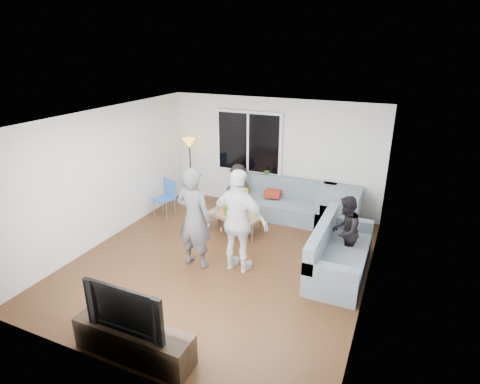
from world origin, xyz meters
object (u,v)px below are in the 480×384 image
at_px(player_right, 239,222).
at_px(spectator_right, 345,231).
at_px(sofa_right_section, 341,249).
at_px(side_chair, 164,199).
at_px(player_left, 194,218).
at_px(coffee_table, 235,223).
at_px(television, 129,306).
at_px(sofa_back_section, 281,199).
at_px(tv_console, 134,341).
at_px(floor_lamp, 191,169).
at_px(spectator_back, 238,187).

bearing_deg(player_right, spectator_right, -145.43).
height_order(sofa_right_section, side_chair, side_chair).
bearing_deg(player_left, coffee_table, -90.36).
xyz_separation_m(sofa_right_section, television, (-2.01, -3.03, 0.33)).
distance_m(sofa_back_section, tv_console, 4.79).
distance_m(tv_console, television, 0.54).
bearing_deg(player_right, side_chair, -24.05).
bearing_deg(floor_lamp, spectator_back, -4.81).
relative_size(sofa_right_section, player_right, 1.09).
distance_m(player_left, spectator_back, 2.65).
relative_size(spectator_back, television, 1.00).
bearing_deg(sofa_back_section, side_chair, -156.38).
bearing_deg(sofa_right_section, player_left, 109.20).
bearing_deg(spectator_right, sofa_back_section, -125.69).
relative_size(coffee_table, side_chair, 1.28).
xyz_separation_m(coffee_table, side_chair, (-1.78, 0.04, 0.23)).
xyz_separation_m(sofa_back_section, side_chair, (-2.42, -1.06, 0.01)).
distance_m(player_right, tv_console, 2.50).
distance_m(side_chair, floor_lamp, 1.25).
relative_size(side_chair, floor_lamp, 0.55).
relative_size(coffee_table, television, 0.99).
relative_size(floor_lamp, spectator_back, 1.40).
xyz_separation_m(side_chair, player_left, (1.69, -1.51, 0.48)).
xyz_separation_m(tv_console, television, (0.00, 0.00, 0.54)).
distance_m(spectator_right, spectator_back, 3.10).
bearing_deg(television, player_left, 99.70).
height_order(sofa_right_section, floor_lamp, floor_lamp).
relative_size(sofa_back_section, spectator_right, 1.79).
distance_m(sofa_back_section, player_left, 2.72).
relative_size(spectator_right, television, 1.16).
bearing_deg(tv_console, television, 0.00).
distance_m(side_chair, spectator_right, 4.10).
height_order(sofa_back_section, sofa_right_section, same).
distance_m(side_chair, player_left, 2.32).
bearing_deg(sofa_right_section, coffee_table, 74.30).
height_order(coffee_table, side_chair, side_chair).
distance_m(coffee_table, television, 3.73).
relative_size(floor_lamp, player_right, 0.85).
bearing_deg(sofa_right_section, spectator_right, 0.00).
bearing_deg(side_chair, player_left, -21.99).
xyz_separation_m(floor_lamp, player_right, (2.45, -2.54, 0.13)).
relative_size(player_right, spectator_back, 1.64).
xyz_separation_m(sofa_back_section, player_left, (-0.73, -2.57, 0.49)).
bearing_deg(coffee_table, sofa_right_section, -15.70).
bearing_deg(spectator_right, player_right, -54.14).
xyz_separation_m(sofa_back_section, player_right, (0.03, -2.40, 0.49)).
relative_size(player_left, spectator_back, 1.64).
bearing_deg(tv_console, spectator_back, 98.41).
distance_m(sofa_back_section, spectator_back, 1.08).
distance_m(sofa_right_section, tv_console, 3.64).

